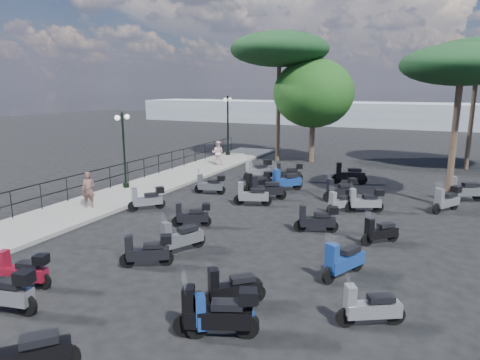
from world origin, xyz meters
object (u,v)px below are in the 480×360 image
at_px(scooter_1, 23,271).
at_px(scooter_20, 341,202).
at_px(scooter_6, 147,251).
at_px(pine_2, 279,50).
at_px(scooter_11, 224,315).
at_px(scooter_25, 380,232).
at_px(scooter_2, 192,215).
at_px(scooter_22, 349,175).
at_px(scooter_3, 147,199).
at_px(scooter_27, 447,200).
at_px(lamp_post_2, 228,122).
at_px(lamp_post_1, 124,145).
at_px(woman, 88,190).
at_px(scooter_14, 266,189).
at_px(pine_0, 479,56).
at_px(scooter_15, 252,195).
at_px(scooter_26, 365,201).
at_px(scooter_12, 217,314).
at_px(scooter_21, 340,190).
at_px(scooter_28, 464,190).
at_px(pedestrian_far, 218,153).
at_px(scooter_24, 369,308).
at_px(scooter_9, 286,181).
at_px(scooter_8, 210,185).
at_px(scooter_13, 317,220).
at_px(scooter_19, 343,261).
at_px(broadleaf_tree, 314,93).
at_px(scooter_7, 181,238).
at_px(scooter_10, 258,170).
at_px(scooter_0, 2,291).
at_px(scooter_5, 23,355).
at_px(scooter_16, 288,173).
at_px(pine_3, 462,65).
at_px(scooter_4, 258,183).

height_order(scooter_1, scooter_20, scooter_1).
bearing_deg(scooter_6, pine_2, -24.81).
height_order(scooter_11, scooter_25, scooter_11).
height_order(scooter_2, scooter_22, scooter_22).
distance_m(scooter_3, scooter_27, 12.52).
distance_m(lamp_post_2, scooter_22, 11.46).
distance_m(lamp_post_1, woman, 3.88).
xyz_separation_m(scooter_14, scooter_25, (5.50, -3.73, -0.08)).
height_order(scooter_3, pine_2, pine_2).
xyz_separation_m(scooter_6, scooter_27, (7.90, 9.76, 0.05)).
height_order(scooter_3, pine_0, pine_0).
bearing_deg(scooter_2, scooter_20, -75.64).
xyz_separation_m(scooter_15, scooter_26, (4.67, 1.05, 0.02)).
distance_m(scooter_15, pine_2, 13.69).
xyz_separation_m(scooter_6, scooter_12, (3.52, -2.32, 0.08)).
xyz_separation_m(woman, scooter_3, (2.20, 1.04, -0.42)).
bearing_deg(scooter_21, scooter_28, -108.15).
height_order(pedestrian_far, scooter_25, pedestrian_far).
bearing_deg(scooter_24, scooter_9, -2.70).
distance_m(scooter_20, scooter_26, 0.99).
distance_m(scooter_15, scooter_25, 6.22).
bearing_deg(scooter_15, scooter_25, -134.76).
bearing_deg(scooter_25, scooter_8, 20.45).
distance_m(scooter_13, scooter_19, 3.70).
height_order(lamp_post_1, scooter_14, lamp_post_1).
distance_m(scooter_12, scooter_26, 10.69).
height_order(broadleaf_tree, pine_2, pine_2).
xyz_separation_m(scooter_7, pine_0, (8.81, 19.29, 6.43)).
height_order(scooter_10, broadleaf_tree, broadleaf_tree).
bearing_deg(scooter_10, scooter_0, 125.96).
bearing_deg(scooter_5, scooter_16, -44.22).
distance_m(pedestrian_far, scooter_25, 15.18).
distance_m(scooter_5, scooter_9, 15.27).
distance_m(scooter_5, scooter_20, 13.16).
bearing_deg(scooter_7, pine_0, -89.82).
relative_size(scooter_7, scooter_14, 0.96).
bearing_deg(scooter_11, scooter_24, -94.44).
distance_m(scooter_16, scooter_24, 14.44).
bearing_deg(scooter_14, lamp_post_1, 78.34).
bearing_deg(woman, lamp_post_1, 80.85).
bearing_deg(scooter_9, lamp_post_1, 62.08).
height_order(scooter_9, scooter_19, scooter_9).
xyz_separation_m(scooter_8, pine_2, (-0.31, 10.32, 7.05)).
bearing_deg(scooter_20, scooter_1, 92.73).
bearing_deg(scooter_7, scooter_0, 94.96).
height_order(scooter_12, pine_3, pine_3).
distance_m(scooter_19, scooter_26, 6.64).
bearing_deg(scooter_14, scooter_4, 15.38).
relative_size(scooter_16, pine_0, 0.20).
relative_size(scooter_15, scooter_26, 1.07).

